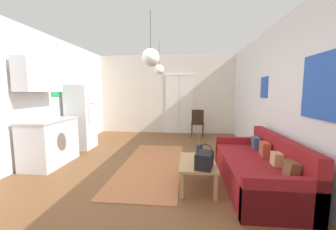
% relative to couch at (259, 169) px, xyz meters
% --- Properties ---
extents(ground_plane, '(5.35, 8.17, 0.10)m').
position_rel_couch_xyz_m(ground_plane, '(-1.90, 0.21, -0.31)').
color(ground_plane, brown).
extents(wall_back, '(4.95, 0.13, 2.75)m').
position_rel_couch_xyz_m(wall_back, '(-1.88, 4.04, 1.10)').
color(wall_back, silver).
rests_on(wall_back, ground_plane).
extents(wall_right, '(0.12, 7.77, 2.75)m').
position_rel_couch_xyz_m(wall_right, '(0.53, 0.21, 1.12)').
color(wall_right, silver).
rests_on(wall_right, ground_plane).
extents(wall_left, '(0.12, 7.77, 2.75)m').
position_rel_couch_xyz_m(wall_left, '(-4.32, 0.21, 1.12)').
color(wall_left, white).
rests_on(wall_left, ground_plane).
extents(area_rug, '(1.17, 2.91, 0.01)m').
position_rel_couch_xyz_m(area_rug, '(-1.84, 0.71, -0.25)').
color(area_rug, '#B26B42').
rests_on(area_rug, ground_plane).
extents(couch, '(0.90, 2.07, 0.78)m').
position_rel_couch_xyz_m(couch, '(0.00, 0.00, 0.00)').
color(couch, maroon).
rests_on(couch, ground_plane).
extents(coffee_table, '(0.54, 0.89, 0.40)m').
position_rel_couch_xyz_m(coffee_table, '(-0.97, -0.12, 0.09)').
color(coffee_table, tan).
rests_on(coffee_table, ground_plane).
extents(bamboo_vase, '(0.11, 0.11, 0.42)m').
position_rel_couch_xyz_m(bamboo_vase, '(-0.94, 0.11, 0.24)').
color(bamboo_vase, '#2D2D33').
rests_on(bamboo_vase, coffee_table).
extents(handbag, '(0.29, 0.37, 0.35)m').
position_rel_couch_xyz_m(handbag, '(-0.89, -0.39, 0.26)').
color(handbag, black).
rests_on(handbag, coffee_table).
extents(refrigerator, '(0.60, 0.60, 1.64)m').
position_rel_couch_xyz_m(refrigerator, '(-3.88, 1.77, 0.56)').
color(refrigerator, white).
rests_on(refrigerator, ground_plane).
extents(kitchen_counter, '(0.63, 1.11, 2.10)m').
position_rel_couch_xyz_m(kitchen_counter, '(-3.93, 0.56, 0.53)').
color(kitchen_counter, silver).
rests_on(kitchen_counter, ground_plane).
extents(accent_chair, '(0.44, 0.42, 0.90)m').
position_rel_couch_xyz_m(accent_chair, '(-0.81, 3.42, 0.24)').
color(accent_chair, black).
rests_on(accent_chair, ground_plane).
extents(pendant_lamp_near, '(0.28, 0.28, 0.87)m').
position_rel_couch_xyz_m(pendant_lamp_near, '(-1.73, 0.09, 1.76)').
color(pendant_lamp_near, black).
extents(pendant_lamp_far, '(0.26, 0.26, 0.84)m').
position_rel_couch_xyz_m(pendant_lamp_far, '(-1.88, 2.11, 1.78)').
color(pendant_lamp_far, black).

